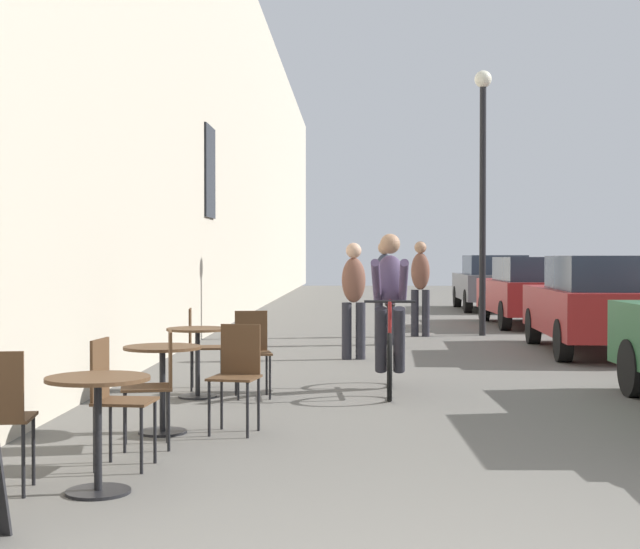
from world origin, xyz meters
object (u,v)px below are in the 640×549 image
cafe_chair_mid_toward_street (157,380)px  cafe_chair_far_toward_street (200,342)px  cyclist_on_bicycle (390,317)px  pedestrian_mid (385,286)px  parked_car_second (601,303)px  cafe_table_mid (162,370)px  parked_car_third (532,290)px  street_lamp (483,168)px  cafe_table_far (198,347)px  cafe_chair_far_toward_wall (252,347)px  cafe_chair_near_toward_street (115,393)px  cafe_table_near (98,409)px  pedestrian_near (354,294)px  cafe_chair_mid_toward_wall (237,370)px  pedestrian_far (420,283)px  parked_car_fourth (492,282)px

cafe_chair_mid_toward_street → cafe_chair_far_toward_street: (-0.19, 3.13, 0.00)m
cyclist_on_bicycle → pedestrian_mid: pedestrian_mid is taller
cyclist_on_bicycle → parked_car_second: bearing=51.0°
cafe_table_mid → parked_car_third: (5.31, 12.25, 0.23)m
street_lamp → parked_car_third: (1.36, 2.45, -2.35)m
cafe_chair_far_toward_street → cafe_chair_mid_toward_street: bearing=-86.5°
cafe_table_far → cafe_chair_far_toward_wall: 0.56m
cafe_chair_near_toward_street → cyclist_on_bicycle: cyclist_on_bicycle is taller
cafe_table_near → cafe_chair_mid_toward_street: bearing=87.2°
parked_car_third → cafe_chair_near_toward_street: bearing=-111.7°
cafe_table_near → cafe_table_far: (-0.05, 3.94, 0.00)m
cafe_chair_mid_toward_street → cafe_table_far: (-0.12, 2.55, 0.00)m
street_lamp → pedestrian_mid: bearing=-134.1°
cafe_table_far → cafe_chair_far_toward_wall: size_ratio=0.81×
pedestrian_near → cyclist_on_bicycle: bearing=-82.8°
cafe_chair_mid_toward_wall → pedestrian_near: 5.68m
cafe_table_far → pedestrian_near: (1.61, 3.68, 0.41)m
pedestrian_mid → cafe_chair_near_toward_street: bearing=-103.2°
parked_car_second → cafe_chair_far_toward_wall: bearing=-136.2°
cafe_chair_near_toward_street → cyclist_on_bicycle: bearing=61.7°
pedestrian_near → parked_car_second: (3.73, 0.98, -0.17)m
parked_car_second → parked_car_third: bearing=89.9°
street_lamp → cafe_chair_far_toward_street: bearing=-119.3°
cafe_chair_mid_toward_street → street_lamp: street_lamp is taller
cafe_chair_near_toward_street → parked_car_second: parked_car_second is taller
cafe_table_mid → pedestrian_mid: pedestrian_mid is taller
cafe_table_mid → parked_car_third: 13.35m
cyclist_on_bicycle → parked_car_second: 5.30m
cafe_chair_mid_toward_street → cafe_table_far: cafe_chair_mid_toward_street is taller
cafe_table_far → pedestrian_near: bearing=66.4°
cafe_table_far → parked_car_second: (5.34, 4.66, 0.24)m
cafe_chair_mid_toward_street → cafe_table_far: size_ratio=1.24×
cafe_table_near → cyclist_on_bicycle: size_ratio=0.41×
cafe_chair_mid_toward_street → pedestrian_mid: 8.69m
parked_car_second → cyclist_on_bicycle: bearing=-129.0°
pedestrian_mid → cafe_table_far: bearing=-109.8°
cafe_chair_far_toward_wall → pedestrian_near: 3.78m
cafe_table_near → parked_car_second: (5.29, 8.60, 0.24)m
pedestrian_mid → parked_car_third: (3.23, 4.38, -0.21)m
cafe_table_mid → street_lamp: bearing=68.0°
cafe_chair_far_toward_street → cafe_chair_far_toward_wall: same height
cafe_chair_mid_toward_wall → cafe_chair_far_toward_street: 2.59m
cafe_chair_mid_toward_street → pedestrian_mid: pedestrian_mid is taller
cafe_chair_far_toward_wall → pedestrian_far: (2.27, 7.50, 0.47)m
cafe_table_near → cafe_table_far: same height
parked_car_fourth → pedestrian_mid: bearing=-107.6°
cafe_chair_near_toward_street → cafe_table_mid: size_ratio=1.24×
pedestrian_mid → parked_car_second: pedestrian_mid is taller
parked_car_third → cafe_chair_far_toward_wall: bearing=-115.2°
cafe_table_far → pedestrian_mid: 6.28m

